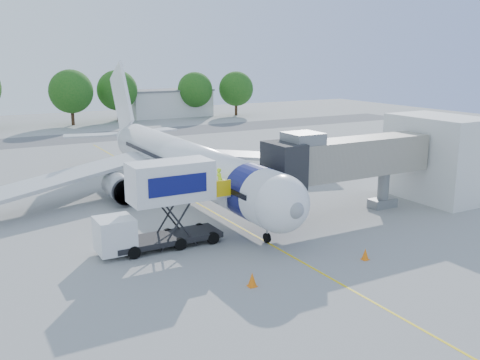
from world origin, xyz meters
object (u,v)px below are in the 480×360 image
aircraft (183,162)px  ground_tug (340,262)px  jet_bridge (341,159)px  catering_hiloader (161,206)px

aircraft → ground_tug: size_ratio=10.19×
jet_bridge → aircraft: bearing=125.7°
jet_bridge → ground_tug: size_ratio=3.75×
aircraft → ground_tug: aircraft is taller
catering_hiloader → ground_tug: (7.13, -8.82, -2.05)m
aircraft → jet_bridge: (7.99, -11.12, 1.39)m
aircraft → jet_bridge: bearing=-54.3°
aircraft → catering_hiloader: size_ratio=4.44×
aircraft → ground_tug: (0.86, -19.94, -2.24)m
catering_hiloader → ground_tug: catering_hiloader is taller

